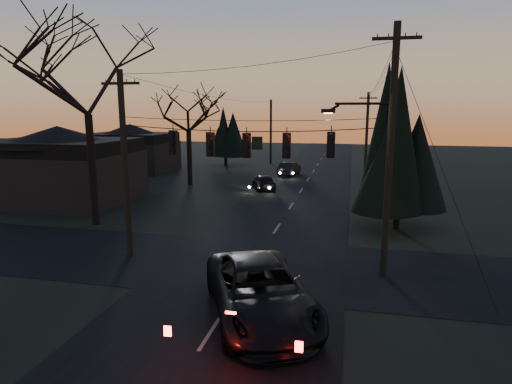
% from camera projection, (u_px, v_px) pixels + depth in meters
% --- Properties ---
extents(main_road, '(8.00, 120.00, 0.02)m').
position_uv_depth(main_road, '(287.00, 213.00, 28.52)').
color(main_road, black).
rests_on(main_road, ground).
extents(cross_road, '(60.00, 7.00, 0.02)m').
position_uv_depth(cross_road, '(254.00, 265.00, 18.94)').
color(cross_road, black).
rests_on(cross_road, ground).
extents(utility_pole_right, '(5.00, 0.30, 10.00)m').
position_uv_depth(utility_pole_right, '(383.00, 275.00, 17.76)').
color(utility_pole_right, black).
rests_on(utility_pole_right, ground).
extents(utility_pole_left, '(1.80, 0.30, 8.50)m').
position_uv_depth(utility_pole_left, '(130.00, 255.00, 20.22)').
color(utility_pole_left, black).
rests_on(utility_pole_left, ground).
extents(utility_pole_far_r, '(1.80, 0.30, 8.50)m').
position_uv_depth(utility_pole_far_r, '(365.00, 175.00, 44.60)').
color(utility_pole_far_r, black).
rests_on(utility_pole_far_r, ground).
extents(utility_pole_far_l, '(0.30, 0.30, 8.00)m').
position_uv_depth(utility_pole_far_l, '(271.00, 163.00, 54.72)').
color(utility_pole_far_l, black).
rests_on(utility_pole_far_l, ground).
extents(span_signal_assembly, '(11.50, 0.44, 1.47)m').
position_uv_depth(span_signal_assembly, '(248.00, 144.00, 17.97)').
color(span_signal_assembly, black).
rests_on(span_signal_assembly, ground).
extents(bare_tree_left, '(10.50, 10.50, 13.00)m').
position_uv_depth(bare_tree_left, '(85.00, 67.00, 23.91)').
color(bare_tree_left, black).
rests_on(bare_tree_left, ground).
extents(evergreen_right, '(4.40, 4.40, 8.14)m').
position_uv_depth(evergreen_right, '(401.00, 148.00, 23.79)').
color(evergreen_right, black).
rests_on(evergreen_right, ground).
extents(bare_tree_dist, '(7.12, 7.12, 9.68)m').
position_uv_depth(bare_tree_dist, '(188.00, 110.00, 37.88)').
color(bare_tree_dist, black).
rests_on(bare_tree_dist, ground).
extents(evergreen_dist, '(4.02, 4.02, 6.36)m').
position_uv_depth(evergreen_dist, '(225.00, 135.00, 51.97)').
color(evergreen_dist, black).
rests_on(evergreen_dist, ground).
extents(house_left_near, '(10.00, 8.00, 5.60)m').
position_uv_depth(house_left_near, '(60.00, 164.00, 31.62)').
color(house_left_near, black).
rests_on(house_left_near, ground).
extents(house_left_far, '(9.00, 7.00, 5.20)m').
position_uv_depth(house_left_far, '(131.00, 148.00, 47.63)').
color(house_left_far, black).
rests_on(house_left_far, ground).
extents(suv_near, '(5.40, 7.15, 1.80)m').
position_uv_depth(suv_near, '(260.00, 291.00, 14.02)').
color(suv_near, black).
rests_on(suv_near, ground).
extents(sedan_oncoming_a, '(2.90, 4.18, 1.32)m').
position_uv_depth(sedan_oncoming_a, '(264.00, 182.00, 36.69)').
color(sedan_oncoming_a, black).
rests_on(sedan_oncoming_a, ground).
extents(sedan_oncoming_b, '(2.04, 4.42, 1.40)m').
position_uv_depth(sedan_oncoming_b, '(290.00, 169.00, 44.50)').
color(sedan_oncoming_b, black).
rests_on(sedan_oncoming_b, ground).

